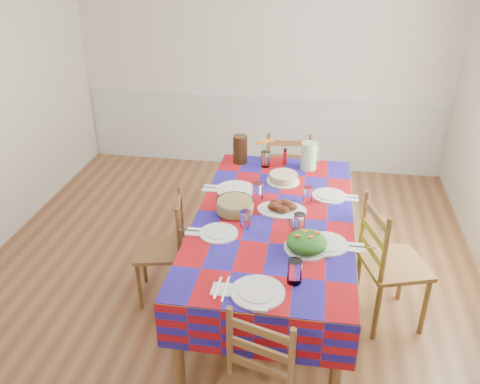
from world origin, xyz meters
name	(u,v)px	position (x,y,z in m)	size (l,w,h in m)	color
room	(222,137)	(0.00, 0.00, 1.35)	(4.58, 5.08, 2.78)	brown
wainscot	(261,129)	(0.00, 2.48, 0.49)	(4.41, 0.06, 0.92)	silver
dining_table	(274,227)	(0.44, -0.27, 0.75)	(1.17, 2.18, 0.85)	brown
setting_near_head	(270,284)	(0.50, -1.13, 0.88)	(0.53, 0.35, 0.16)	white
setting_left_near	(228,228)	(0.13, -0.54, 0.88)	(0.50, 0.30, 0.13)	white
setting_left_far	(242,190)	(0.15, 0.04, 0.88)	(0.58, 0.35, 0.15)	white
setting_right_near	(317,236)	(0.76, -0.55, 0.88)	(0.57, 0.33, 0.15)	white
setting_right_far	(322,195)	(0.79, 0.06, 0.88)	(0.51, 0.29, 0.13)	white
meat_platter	(282,208)	(0.49, -0.18, 0.88)	(0.37, 0.27, 0.07)	white
salad_platter	(307,243)	(0.70, -0.67, 0.90)	(0.30, 0.30, 0.13)	white
pasta_bowl	(235,206)	(0.14, -0.26, 0.90)	(0.29, 0.29, 0.10)	white
cake	(283,178)	(0.45, 0.31, 0.88)	(0.28, 0.28, 0.08)	white
serving_utensils	(297,226)	(0.61, -0.40, 0.85)	(0.15, 0.33, 0.01)	black
flower_vase	(265,155)	(0.27, 0.60, 0.96)	(0.17, 0.14, 0.27)	white
hot_sauce	(285,156)	(0.44, 0.68, 0.92)	(0.04, 0.04, 0.15)	red
green_pitcher	(309,156)	(0.65, 0.62, 0.97)	(0.14, 0.14, 0.24)	#A6D596
tea_pitcher	(240,149)	(0.03, 0.65, 0.98)	(0.13, 0.13, 0.26)	black
name_card	(260,310)	(0.47, -1.34, 0.86)	(0.09, 0.03, 0.02)	white
chair_far	(288,177)	(0.44, 1.10, 0.51)	(0.50, 0.48, 1.04)	brown
chair_left	(165,249)	(-0.44, -0.26, 0.45)	(0.47, 0.48, 0.92)	brown
chair_right	(389,265)	(1.31, -0.29, 0.52)	(0.57, 0.58, 1.05)	brown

